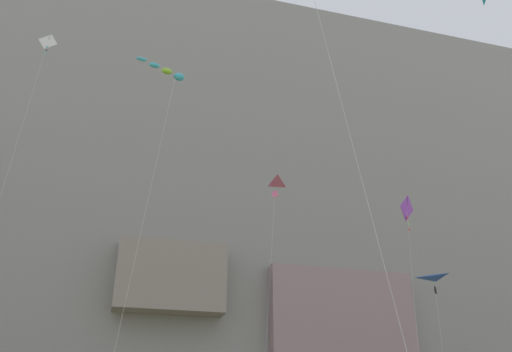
{
  "coord_description": "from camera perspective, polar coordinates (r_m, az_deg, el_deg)",
  "views": [
    {
      "loc": [
        -5.77,
        -3.47,
        2.69
      ],
      "look_at": [
        2.41,
        26.58,
        17.8
      ],
      "focal_mm": 36.81,
      "sensor_mm": 36.0,
      "label": 1
    }
  ],
  "objects": [
    {
      "name": "kite_delta_mid_right",
      "position": [
        39.51,
        19.09,
        -11.8
      ],
      "size": [
        4.28,
        5.03,
        11.67
      ],
      "color": "blue",
      "rests_on": "ground"
    },
    {
      "name": "cliff_face",
      "position": [
        74.5,
        -9.67,
        -3.35
      ],
      "size": [
        180.0,
        26.1,
        61.66
      ],
      "color": "gray",
      "rests_on": "ground"
    },
    {
      "name": "kite_diamond_low_right",
      "position": [
        45.41,
        16.1,
        -3.75
      ],
      "size": [
        3.95,
        3.65,
        20.58
      ],
      "color": "purple",
      "rests_on": "ground"
    },
    {
      "name": "kite_diamond_mid_left",
      "position": [
        43.19,
        -22.47,
        10.66
      ],
      "size": [
        1.87,
        3.07,
        30.58
      ],
      "color": "white",
      "rests_on": "ground"
    },
    {
      "name": "kite_windsock_high_left",
      "position": [
        36.01,
        -9.58,
        10.98
      ],
      "size": [
        3.43,
        4.38,
        24.62
      ],
      "color": "#38B2D1",
      "rests_on": "ground"
    },
    {
      "name": "kite_delta_high_center",
      "position": [
        38.79,
        1.33,
        -2.28
      ],
      "size": [
        3.11,
        5.86,
        18.7
      ],
      "color": "pink",
      "rests_on": "ground"
    }
  ]
}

